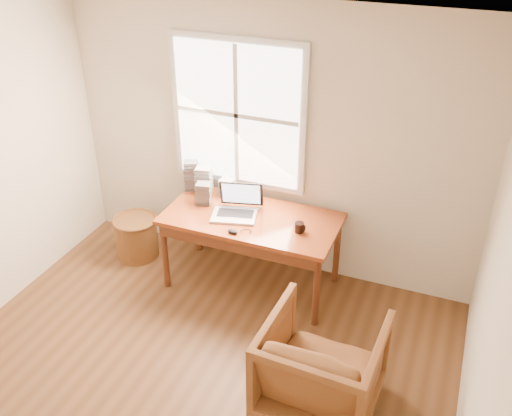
% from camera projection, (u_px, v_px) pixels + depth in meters
% --- Properties ---
extents(room_shell, '(4.04, 4.54, 2.64)m').
position_uv_depth(room_shell, '(150.00, 263.00, 3.59)').
color(room_shell, brown).
rests_on(room_shell, ground).
extents(desk, '(1.60, 0.80, 0.04)m').
position_uv_depth(desk, '(251.00, 219.00, 5.20)').
color(desk, brown).
rests_on(desk, room_shell).
extents(armchair, '(0.85, 0.88, 0.76)m').
position_uv_depth(armchair, '(322.00, 366.00, 4.10)').
color(armchair, brown).
rests_on(armchair, room_shell).
extents(wicker_stool, '(0.50, 0.50, 0.43)m').
position_uv_depth(wicker_stool, '(137.00, 238.00, 5.87)').
color(wicker_stool, brown).
rests_on(wicker_stool, room_shell).
extents(laptop, '(0.52, 0.53, 0.32)m').
position_uv_depth(laptop, '(234.00, 202.00, 5.11)').
color(laptop, silver).
rests_on(laptop, desk).
extents(mouse, '(0.10, 0.07, 0.03)m').
position_uv_depth(mouse, '(233.00, 232.00, 4.94)').
color(mouse, black).
rests_on(mouse, desk).
extents(coffee_mug, '(0.08, 0.08, 0.09)m').
position_uv_depth(coffee_mug, '(299.00, 227.00, 4.95)').
color(coffee_mug, black).
rests_on(coffee_mug, desk).
extents(cd_stack_a, '(0.17, 0.16, 0.29)m').
position_uv_depth(cd_stack_a, '(204.00, 181.00, 5.49)').
color(cd_stack_a, '#B2B7BE').
rests_on(cd_stack_a, desk).
extents(cd_stack_b, '(0.16, 0.15, 0.21)m').
position_uv_depth(cd_stack_b, '(204.00, 193.00, 5.35)').
color(cd_stack_b, '#27272C').
rests_on(cd_stack_b, desk).
extents(cd_stack_c, '(0.17, 0.16, 0.30)m').
position_uv_depth(cd_stack_c, '(192.00, 176.00, 5.58)').
color(cd_stack_c, gray).
rests_on(cd_stack_c, desk).
extents(cd_stack_d, '(0.15, 0.13, 0.17)m').
position_uv_depth(cd_stack_d, '(227.00, 187.00, 5.50)').
color(cd_stack_d, silver).
rests_on(cd_stack_d, desk).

